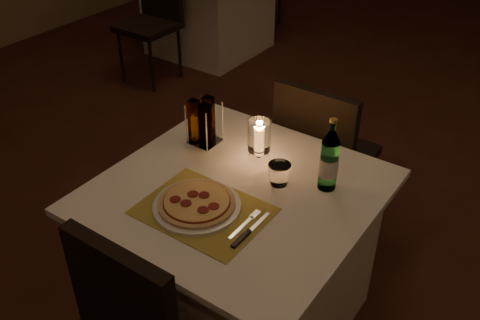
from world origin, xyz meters
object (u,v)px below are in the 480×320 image
Objects in this scene: chair_far at (321,148)px; hurricane_candle at (259,137)px; main_table at (237,258)px; neighbor_table_left at (209,11)px; plate at (197,206)px; water_bottle at (329,161)px; tumbler at (279,174)px; pizza at (197,202)px.

chair_far is 0.58m from hurricane_candle.
main_table is 1.00× the size of neighbor_table_left.
neighbor_table_left is (-2.05, 2.46, 0.00)m from main_table.
water_bottle reaches higher than plate.
tumbler is 0.20m from hurricane_candle.
chair_far is 10.23× the size of tumbler.
plate is at bearing -118.70° from tumbler.
pizza is 0.51m from water_bottle.
main_table is at bearing -78.49° from hurricane_candle.
main_table is 0.74m from chair_far.
water_bottle is at bearing -2.51° from hurricane_candle.
tumbler reaches higher than neighbor_table_left.
pizza is at bearing -52.83° from neighbor_table_left.
water_bottle is (0.32, 0.38, 0.11)m from plate.
chair_far is 0.92m from pizza.
tumbler is at bearing -47.23° from neighbor_table_left.
neighbor_table_left is at bearing 127.17° from plate.
plate is (-0.05, -0.89, 0.20)m from chair_far.
hurricane_candle is 0.18× the size of neighbor_table_left.
hurricane_candle is at bearing 89.19° from pizza.
pizza reaches higher than main_table.
plate is at bearing -105.52° from main_table.
plate is 0.41m from hurricane_candle.
main_table is 1.11× the size of chair_far.
hurricane_candle is at bearing 89.18° from plate.
water_bottle is at bearing 49.82° from plate.
neighbor_table_left is (-2.05, 1.74, -0.18)m from chair_far.
tumbler is at bearing -32.07° from hurricane_candle.
main_table is 0.44m from pizza.
plate is 1.07× the size of water_bottle.
neighbor_table_left is at bearing 132.77° from tumbler.
water_bottle reaches higher than hurricane_candle.
water_bottle is 3.27m from neighbor_table_left.
hurricane_candle is at bearing -48.16° from neighbor_table_left.
plate is 0.32× the size of neighbor_table_left.
tumbler is at bearing 61.30° from plate.
hurricane_candle is 3.04m from neighbor_table_left.
water_bottle is 1.68× the size of hurricane_candle.
plate is (-0.05, -0.18, 0.38)m from main_table.
tumbler is (0.16, 0.30, 0.02)m from pizza.
hurricane_candle reaches higher than chair_far.
chair_far is at bearing 86.80° from pizza.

